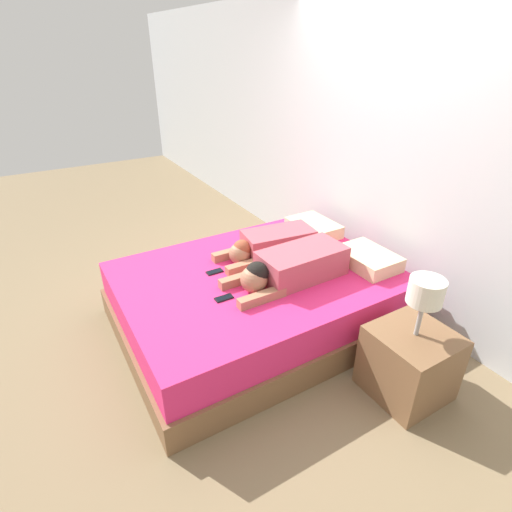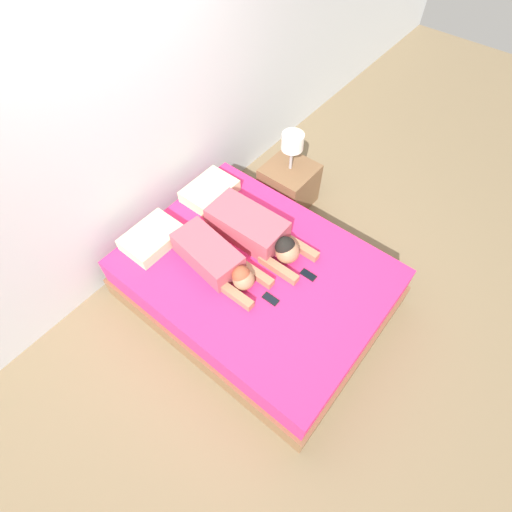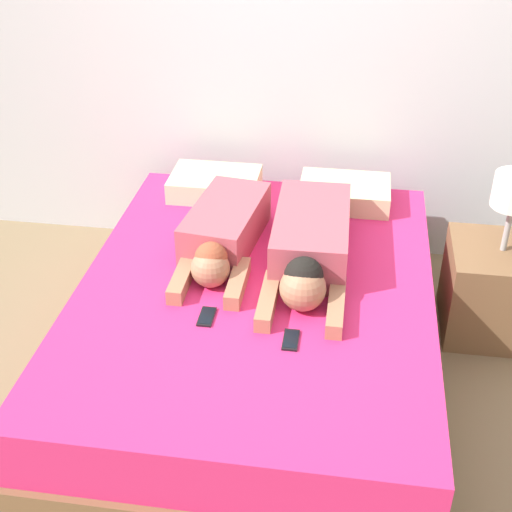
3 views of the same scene
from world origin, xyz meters
The scene contains 10 objects.
ground_plane centered at (0.00, 0.00, 0.00)m, with size 12.00×12.00×0.00m, color #7F6B4C.
wall_back centered at (0.00, 1.24, 1.30)m, with size 12.00×0.06×2.60m.
bed centered at (0.00, 0.00, 0.25)m, with size 1.67×2.18×0.50m.
pillow_head_left centered at (-0.36, 0.86, 0.56)m, with size 0.49×0.35×0.12m.
pillow_head_right centered at (0.36, 0.86, 0.56)m, with size 0.49×0.35×0.12m.
person_left centered at (-0.20, 0.25, 0.60)m, with size 0.38×0.89×0.21m.
person_right centered at (0.23, 0.18, 0.61)m, with size 0.37×0.99×0.23m.
cell_phone_left centered at (-0.17, -0.29, 0.51)m, with size 0.06×0.13×0.01m.
cell_phone_right centered at (0.20, -0.39, 0.51)m, with size 0.06×0.13×0.01m.
nightstand centered at (1.17, 0.50, 0.28)m, with size 0.49×0.49×0.90m.
Camera 1 is at (2.39, -1.41, 2.14)m, focal length 28.00 mm.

